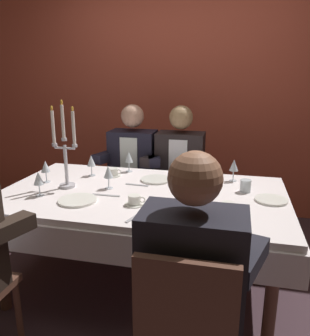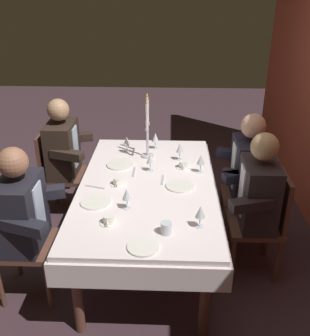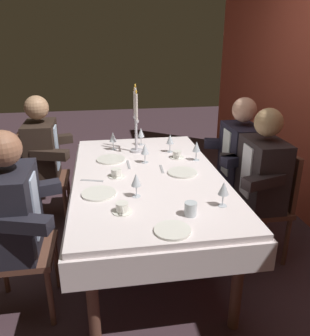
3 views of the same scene
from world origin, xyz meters
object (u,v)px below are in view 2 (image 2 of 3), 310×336
Objects in this scene: wine_glass_6 at (200,212)px; seated_diner_2 at (259,194)px; wine_glass_2 at (201,160)px; wine_glass_5 at (150,159)px; coffee_cup_2 at (183,165)px; seated_diner_0 at (62,149)px; dinner_plate_2 at (96,202)px; dinner_plate_3 at (120,164)px; coffee_cup_1 at (109,220)px; candelabra at (147,132)px; dinner_plate_1 at (143,247)px; water_tumbler_0 at (166,228)px; wine_glass_3 at (180,148)px; dinner_plate_0 at (180,186)px; wine_glass_0 at (127,142)px; seated_diner_1 at (249,168)px; wine_glass_1 at (127,195)px; seated_diner_3 at (21,212)px; wine_glass_4 at (155,138)px; dining_table at (147,196)px; coffee_cup_0 at (118,182)px.

seated_diner_2 reaches higher than wine_glass_6.
wine_glass_5 is (-0.01, -0.43, 0.00)m from wine_glass_2.
wine_glass_2 is 0.19m from coffee_cup_2.
dinner_plate_2 is at bearing 27.02° from seated_diner_0.
dinner_plate_3 is 0.92m from coffee_cup_1.
seated_diner_0 is (-0.17, -0.86, -0.25)m from candelabra.
coffee_cup_1 is (-0.02, -0.62, -0.09)m from wine_glass_6.
candelabra is at bearing 157.96° from dinner_plate_2.
candelabra reaches higher than dinner_plate_1.
water_tumbler_0 is at bearing 138.27° from dinner_plate_1.
seated_diner_0 is (-0.47, -1.33, -0.12)m from wine_glass_2.
seated_diner_2 is at bearing 45.80° from wine_glass_3.
wine_glass_2 is at bearing 70.45° from seated_diner_0.
dinner_plate_0 and dinner_plate_2 have the same top height.
seated_diner_2 is at bearing 56.41° from wine_glass_0.
seated_diner_1 is (-0.01, 0.59, -0.03)m from coffee_cup_2.
wine_glass_1 is 0.77m from seated_diner_3.
dinner_plate_3 is at bearing -92.87° from coffee_cup_2.
seated_diner_3 is at bearing -100.36° from coffee_cup_1.
dinner_plate_1 is at bearing 13.70° from dinner_plate_3.
seated_diner_3 reaches higher than wine_glass_4.
wine_glass_4 is 1.37m from wine_glass_6.
dining_table is at bearing -43.53° from coffee_cup_2.
water_tumbler_0 is (1.02, 0.43, 0.03)m from dinner_plate_3.
dining_table is 11.83× the size of wine_glass_2.
wine_glass_1 is (0.92, -0.10, -0.14)m from candelabra.
water_tumbler_0 is 0.07× the size of seated_diner_3.
wine_glass_0 is at bearing 148.77° from seated_diner_3.
dinner_plate_2 is at bearing -143.30° from dinner_plate_1.
dinner_plate_2 is 1.27m from seated_diner_2.
candelabra is 0.94m from dinner_plate_2.
wine_glass_0 is 1.20m from coffee_cup_1.
coffee_cup_0 is (0.02, -0.24, 0.15)m from dining_table.
wine_glass_0 is at bearing -113.89° from candelabra.
wine_glass_6 is at bearing -46.15° from seated_diner_2.
wine_glass_3 is 1.17m from water_tumbler_0.
candelabra reaches higher than wine_glass_4.
wine_glass_6 is 0.85m from coffee_cup_0.
dinner_plate_2 is 1.74× the size of coffee_cup_0.
wine_glass_1 is at bearing 95.66° from seated_diner_3.
water_tumbler_0 is 1.00m from coffee_cup_2.
wine_glass_6 is 0.13× the size of seated_diner_2.
seated_diner_2 is at bearing 127.85° from water_tumbler_0.
coffee_cup_1 is 0.11× the size of seated_diner_1.
wine_glass_0 reaches higher than dinner_plate_0.
dinner_plate_3 is at bearing -37.79° from wine_glass_4.
coffee_cup_2 is at bearing 133.06° from dinner_plate_2.
wine_glass_1 is 1.24× the size of coffee_cup_1.
dinner_plate_2 and dinner_plate_3 have the same top height.
water_tumbler_0 is 0.92m from seated_diner_2.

